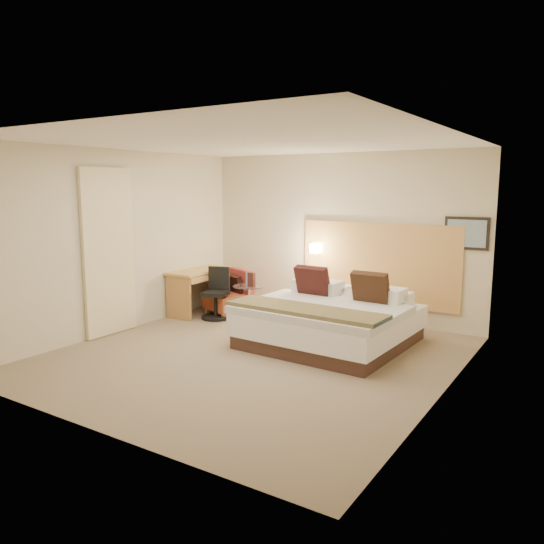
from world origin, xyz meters
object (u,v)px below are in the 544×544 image
Objects in this scene: desk_chair at (217,298)px; desk at (201,279)px; side_table at (249,301)px; bed at (331,320)px; lounge_chair at (231,296)px.

desk is at bearing 160.84° from desk_chair.
bed is at bearing -14.37° from side_table.
bed is at bearing -16.76° from lounge_chair.
desk is (-2.70, 0.45, 0.26)m from bed.
lounge_chair is at bearing 163.24° from bed.
lounge_chair is (-2.23, 0.67, -0.03)m from bed.
desk_chair is (-0.01, -0.38, 0.05)m from lounge_chair.
side_table is at bearing -23.70° from lounge_chair.
desk is at bearing -155.01° from lounge_chair.
bed is 2.60× the size of desk_chair.
desk is 1.47× the size of desk_chair.
lounge_chair is at bearing 156.30° from side_table.
lounge_chair is 0.39m from desk_chair.
desk_chair reaches higher than side_table.
side_table is (0.55, -0.24, 0.02)m from lounge_chair.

